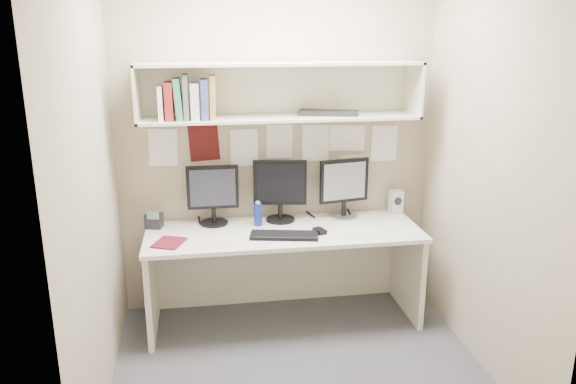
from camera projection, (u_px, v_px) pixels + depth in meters
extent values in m
cube|color=#414145|center=(299.00, 367.00, 3.69)|extent=(2.40, 2.00, 0.01)
cube|color=tan|center=(277.00, 144.00, 4.28)|extent=(2.40, 0.02, 2.60)
cube|color=tan|center=(342.00, 235.00, 2.38)|extent=(2.40, 0.02, 2.60)
cube|color=tan|center=(90.00, 185.00, 3.15)|extent=(0.02, 2.00, 2.60)
cube|color=tan|center=(489.00, 169.00, 3.51)|extent=(0.02, 2.00, 2.60)
cube|color=silver|center=(284.00, 232.00, 4.10)|extent=(2.00, 0.70, 0.03)
cube|color=beige|center=(278.00, 261.00, 4.51)|extent=(1.96, 0.02, 0.70)
cube|color=beige|center=(280.00, 118.00, 4.03)|extent=(2.00, 0.38, 0.02)
cube|color=beige|center=(280.00, 64.00, 3.92)|extent=(2.00, 0.38, 0.02)
cube|color=beige|center=(277.00, 88.00, 4.14)|extent=(2.00, 0.02, 0.40)
cube|color=beige|center=(137.00, 93.00, 3.83)|extent=(0.02, 0.38, 0.40)
cube|color=beige|center=(413.00, 89.00, 4.12)|extent=(0.02, 0.38, 0.40)
cylinder|color=black|center=(214.00, 223.00, 4.23)|extent=(0.21, 0.21, 0.02)
cylinder|color=black|center=(214.00, 215.00, 4.21)|extent=(0.03, 0.03, 0.11)
cube|color=black|center=(213.00, 187.00, 4.16)|extent=(0.38, 0.04, 0.33)
cube|color=black|center=(213.00, 188.00, 4.14)|extent=(0.34, 0.01, 0.28)
cylinder|color=black|center=(280.00, 219.00, 4.30)|extent=(0.22, 0.22, 0.02)
cylinder|color=black|center=(280.00, 212.00, 4.28)|extent=(0.04, 0.04, 0.11)
cube|color=black|center=(280.00, 182.00, 4.23)|extent=(0.40, 0.10, 0.34)
cube|color=black|center=(280.00, 183.00, 4.21)|extent=(0.35, 0.06, 0.29)
cylinder|color=#A5A5AA|center=(343.00, 216.00, 4.38)|extent=(0.22, 0.22, 0.02)
cylinder|color=black|center=(344.00, 209.00, 4.36)|extent=(0.04, 0.04, 0.11)
cube|color=black|center=(344.00, 181.00, 4.31)|extent=(0.39, 0.11, 0.34)
cube|color=#A2A3A7|center=(345.00, 181.00, 4.29)|extent=(0.34, 0.07, 0.29)
cube|color=black|center=(284.00, 235.00, 3.96)|extent=(0.50, 0.26, 0.02)
cube|color=black|center=(320.00, 231.00, 4.03)|extent=(0.09, 0.12, 0.03)
cube|color=beige|center=(396.00, 202.00, 4.46)|extent=(0.10, 0.10, 0.18)
cylinder|color=black|center=(398.00, 201.00, 4.41)|extent=(0.06, 0.01, 0.06)
cylinder|color=navy|center=(258.00, 214.00, 4.17)|extent=(0.06, 0.06, 0.17)
cylinder|color=white|center=(258.00, 203.00, 4.15)|extent=(0.03, 0.03, 0.02)
cube|color=maroon|center=(169.00, 243.00, 3.84)|extent=(0.25, 0.27, 0.01)
cube|color=black|center=(154.00, 221.00, 4.13)|extent=(0.14, 0.12, 0.11)
cube|color=#4C6659|center=(153.00, 215.00, 4.07)|extent=(0.09, 0.03, 0.06)
cube|color=white|center=(161.00, 103.00, 3.82)|extent=(0.03, 0.19, 0.23)
cube|color=maroon|center=(169.00, 101.00, 3.82)|extent=(0.05, 0.19, 0.26)
cube|color=#297D51|center=(178.00, 99.00, 3.83)|extent=(0.04, 0.19, 0.28)
cube|color=#545359|center=(186.00, 97.00, 3.83)|extent=(0.03, 0.19, 0.31)
cube|color=beige|center=(195.00, 101.00, 3.85)|extent=(0.06, 0.19, 0.25)
cube|color=navy|center=(204.00, 99.00, 3.86)|extent=(0.05, 0.19, 0.28)
cube|color=#A78037|center=(212.00, 97.00, 3.86)|extent=(0.04, 0.19, 0.30)
cube|color=black|center=(328.00, 113.00, 4.09)|extent=(0.46, 0.28, 0.03)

